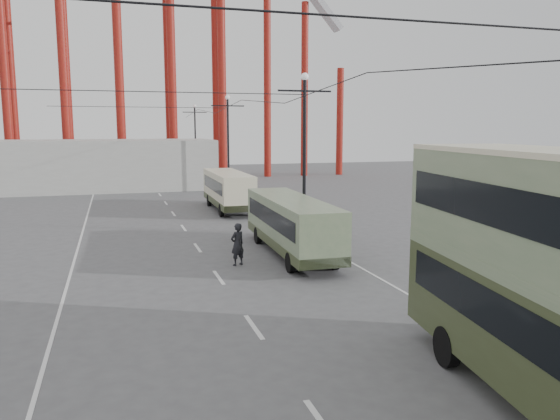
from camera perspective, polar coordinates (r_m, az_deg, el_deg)
name	(u,v)px	position (r m, az deg, el deg)	size (l,w,h in m)	color
ground	(332,378)	(14.38, 5.41, -17.06)	(160.00, 160.00, 0.00)	#525154
road_markings	(191,235)	(32.53, -9.31, -2.54)	(12.52, 120.00, 0.01)	silver
lamp_post_mid	(304,155)	(31.82, 2.56, 5.80)	(3.20, 0.44, 9.32)	black
lamp_post_far	(228,144)	(53.06, -5.43, 6.87)	(3.20, 0.44, 9.32)	black
lamp_post_distant	(195,140)	(74.74, -8.84, 7.29)	(3.20, 0.44, 9.32)	black
fairground_shed	(104,164)	(59.09, -17.92, 4.55)	(22.00, 10.00, 5.00)	#A5A59F
single_decker_green	(291,223)	(26.86, 1.19, -1.37)	(2.56, 9.95, 2.80)	#667A59
single_decker_cream	(228,189)	(41.62, -5.46, 2.21)	(2.47, 9.33, 2.89)	beige
pedestrian	(237,244)	(24.90, -4.47, -3.59)	(0.71, 0.47, 1.95)	black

